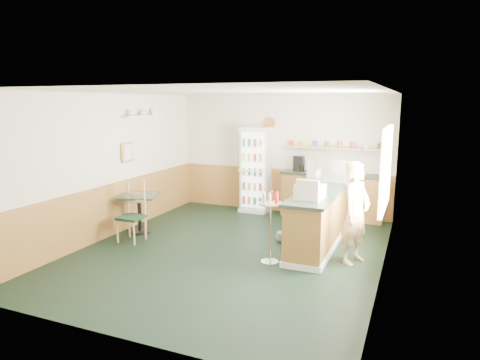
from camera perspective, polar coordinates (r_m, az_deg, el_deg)
The scene contains 13 objects.
ground at distance 7.50m, azimuth -1.37°, elevation -9.41°, with size 6.00×6.00×0.00m, color black.
room_envelope at distance 7.88m, azimuth -0.76°, elevation 2.99°, with size 5.04×6.02×2.72m.
service_counter at distance 7.95m, azimuth 10.80°, elevation -4.96°, with size 0.68×3.01×1.01m.
back_counter at distance 9.61m, azimuth 12.02°, elevation -1.80°, with size 2.24×0.42×1.69m.
drinks_fridge at distance 9.93m, azimuth 2.09°, elevation 1.38°, with size 0.65×0.54×1.97m.
display_case at distance 8.30m, azimuth 11.75°, elevation 1.11°, with size 0.79×0.41×0.45m.
cash_register at distance 6.89m, azimuth 9.33°, elevation -1.58°, with size 0.41×0.43×0.24m, color beige.
shopkeeper at distance 6.98m, azimuth 15.16°, elevation -4.26°, with size 0.54×0.39×1.63m, color tan.
condiment_stand at distance 6.77m, azimuth 4.07°, elevation -5.04°, with size 0.37×0.37×1.15m.
newspaper_rack at distance 7.85m, azimuth 8.11°, elevation -3.42°, with size 0.09×0.45×0.90m.
cafe_table at distance 8.57m, azimuth -13.26°, elevation -3.39°, with size 0.88×0.88×0.76m.
cafe_chair at distance 8.15m, azimuth -13.98°, elevation -3.76°, with size 0.43×0.43×1.13m.
dog_doorstop at distance 7.93m, azimuth 5.50°, elevation -7.45°, with size 0.20×0.26×0.24m.
Camera 1 is at (2.88, -6.44, 2.54)m, focal length 32.00 mm.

